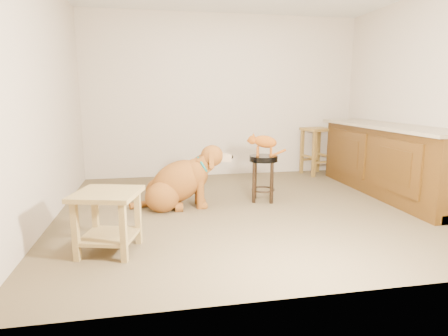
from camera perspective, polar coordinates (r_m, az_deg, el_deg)
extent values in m
cube|color=brown|center=(4.49, 4.70, -6.10)|extent=(4.50, 4.00, 0.01)
cube|color=beige|center=(6.25, -0.05, 10.82)|extent=(4.50, 0.04, 2.60)
cube|color=beige|center=(2.43, 17.96, 10.06)|extent=(4.50, 0.04, 2.60)
cube|color=beige|center=(4.28, -25.92, 9.67)|extent=(0.04, 4.00, 2.60)
cube|color=beige|center=(5.36, 29.18, 9.43)|extent=(0.04, 4.00, 2.60)
cube|color=#4E2F0D|center=(5.49, 23.96, 0.93)|extent=(0.60, 2.50, 0.90)
cube|color=gray|center=(5.41, 24.08, 5.83)|extent=(0.70, 2.56, 0.04)
cube|color=black|center=(5.58, 23.98, -3.10)|extent=(0.52, 2.50, 0.10)
cube|color=#4E2F0D|center=(4.86, 24.61, 0.29)|extent=(0.02, 0.90, 0.62)
cube|color=#4E2F0D|center=(5.77, 18.37, 2.29)|extent=(0.02, 0.90, 0.62)
cube|color=#40260B|center=(4.85, 24.50, 0.28)|extent=(0.02, 0.60, 0.40)
cube|color=#40260B|center=(5.77, 18.26, 2.28)|extent=(0.02, 0.60, 0.40)
cylinder|color=black|center=(4.85, 7.31, -1.74)|extent=(0.04, 0.04, 0.51)
cylinder|color=black|center=(4.86, 4.75, -1.67)|extent=(0.04, 0.04, 0.51)
cylinder|color=black|center=(4.64, 7.27, -2.33)|extent=(0.04, 0.04, 0.51)
cylinder|color=black|center=(4.65, 4.60, -2.25)|extent=(0.04, 0.04, 0.51)
torus|color=black|center=(4.77, 5.96, -3.26)|extent=(0.38, 0.38, 0.02)
cylinder|color=black|center=(4.69, 6.05, 1.46)|extent=(0.35, 0.35, 0.07)
cube|color=brown|center=(6.73, 14.18, 2.57)|extent=(0.06, 0.06, 0.74)
cube|color=brown|center=(6.53, 11.80, 2.43)|extent=(0.06, 0.06, 0.74)
cube|color=brown|center=(6.47, 15.99, 2.15)|extent=(0.06, 0.06, 0.74)
cube|color=brown|center=(6.26, 13.56, 1.99)|extent=(0.06, 0.06, 0.74)
cube|color=brown|center=(6.45, 14.04, 5.74)|extent=(0.51, 0.51, 0.04)
cube|color=olive|center=(3.46, -12.96, -7.32)|extent=(0.06, 0.06, 0.49)
cube|color=olive|center=(3.60, -19.01, -6.97)|extent=(0.06, 0.06, 0.49)
cube|color=olive|center=(3.11, -15.07, -9.55)|extent=(0.06, 0.06, 0.49)
cube|color=olive|center=(3.26, -21.70, -9.02)|extent=(0.06, 0.06, 0.49)
cube|color=olive|center=(3.28, -17.45, -3.78)|extent=(0.62, 0.62, 0.04)
cube|color=olive|center=(3.39, -17.08, -9.90)|extent=(0.53, 0.53, 0.03)
ellipsoid|color=brown|center=(4.64, -9.44, -3.51)|extent=(0.40, 0.33, 0.36)
ellipsoid|color=brown|center=(4.36, -9.41, -4.45)|extent=(0.40, 0.33, 0.36)
cylinder|color=brown|center=(4.70, -7.08, -4.81)|extent=(0.09, 0.11, 0.11)
cylinder|color=brown|center=(4.38, -6.87, -5.98)|extent=(0.09, 0.11, 0.11)
ellipsoid|color=brown|center=(4.47, -7.06, -2.09)|extent=(0.82, 0.44, 0.73)
ellipsoid|color=brown|center=(4.47, -4.37, -0.88)|extent=(0.31, 0.34, 0.37)
cylinder|color=brown|center=(4.61, -3.91, -2.91)|extent=(0.10, 0.10, 0.42)
cylinder|color=brown|center=(4.42, -3.64, -3.53)|extent=(0.10, 0.10, 0.42)
sphere|color=brown|center=(4.66, -3.47, -5.09)|extent=(0.11, 0.11, 0.11)
sphere|color=brown|center=(4.47, -3.18, -5.79)|extent=(0.11, 0.11, 0.11)
cylinder|color=brown|center=(4.46, -3.26, 0.56)|extent=(0.27, 0.19, 0.27)
ellipsoid|color=brown|center=(4.45, -1.85, 1.87)|extent=(0.27, 0.25, 0.26)
cube|color=#9E8362|center=(4.48, -0.01, 1.64)|extent=(0.18, 0.10, 0.12)
sphere|color=black|center=(4.49, 1.04, 1.74)|extent=(0.06, 0.06, 0.06)
cube|color=brown|center=(4.57, -2.32, 1.68)|extent=(0.06, 0.07, 0.19)
cube|color=brown|center=(4.34, -1.92, 1.19)|extent=(0.06, 0.07, 0.19)
torus|color=#0C6463|center=(4.46, -3.25, 0.42)|extent=(0.15, 0.24, 0.22)
cylinder|color=#D8BF4C|center=(4.48, -2.54, -0.54)|extent=(0.01, 0.05, 0.05)
cylinder|color=brown|center=(4.60, -12.17, -5.41)|extent=(0.34, 0.18, 0.08)
ellipsoid|color=#89400D|center=(4.66, 6.30, 4.01)|extent=(0.33, 0.23, 0.19)
cylinder|color=#89400D|center=(4.72, 5.19, 2.67)|extent=(0.03, 0.03, 0.12)
sphere|color=#89400D|center=(4.73, 5.18, 2.13)|extent=(0.04, 0.04, 0.04)
cylinder|color=#89400D|center=(4.64, 5.14, 2.53)|extent=(0.03, 0.03, 0.12)
sphere|color=#89400D|center=(4.65, 5.13, 1.98)|extent=(0.04, 0.04, 0.04)
cylinder|color=#89400D|center=(4.72, 7.18, 2.62)|extent=(0.03, 0.03, 0.12)
sphere|color=#89400D|center=(4.72, 7.17, 2.08)|extent=(0.04, 0.04, 0.04)
cylinder|color=#89400D|center=(4.64, 7.17, 2.48)|extent=(0.03, 0.03, 0.12)
sphere|color=#89400D|center=(4.64, 7.15, 1.93)|extent=(0.04, 0.04, 0.04)
sphere|color=#89400D|center=(4.67, 4.35, 4.28)|extent=(0.11, 0.11, 0.11)
sphere|color=#89400D|center=(4.67, 3.78, 4.17)|extent=(0.04, 0.04, 0.04)
sphere|color=brown|center=(4.67, 3.57, 4.17)|extent=(0.02, 0.02, 0.02)
cone|color=#89400D|center=(4.69, 4.52, 5.05)|extent=(0.06, 0.06, 0.05)
cone|color=#C66B60|center=(4.69, 4.49, 5.01)|extent=(0.03, 0.03, 0.03)
cone|color=#89400D|center=(4.63, 4.47, 4.96)|extent=(0.06, 0.06, 0.05)
cone|color=#C66B60|center=(4.63, 4.44, 4.92)|extent=(0.03, 0.03, 0.03)
cylinder|color=#89400D|center=(4.72, 8.14, 2.22)|extent=(0.23, 0.06, 0.11)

